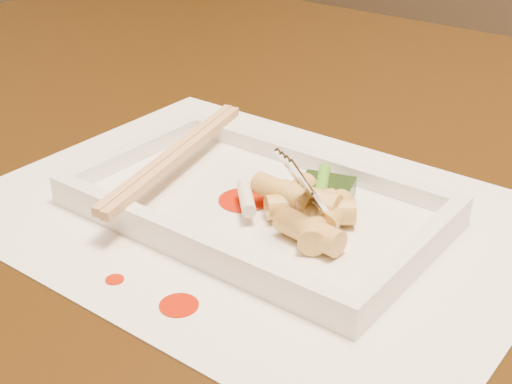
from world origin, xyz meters
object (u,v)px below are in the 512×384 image
Objects in this scene: chopstick_a at (172,153)px; fork at (360,125)px; placemat at (256,215)px; plate_base at (256,209)px; table at (330,254)px.

chopstick_a is 0.16m from fork.
placemat is 2.86× the size of fork.
chopstick_a reaches higher than plate_base.
chopstick_a is (-0.08, 0.00, 0.02)m from plate_base.
plate_base reaches higher than placemat.
plate_base is 1.86× the size of fork.
table is at bearing 93.79° from placemat.
table is 0.19m from chopstick_a.
table is 3.50× the size of placemat.
chopstick_a is 1.45× the size of fork.
plate_base is at bearing 0.00° from chopstick_a.
chopstick_a is at bearing 180.00° from plate_base.
plate_base is 0.08m from chopstick_a.
fork is at bearing -53.60° from table.
table is 0.16m from plate_base.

